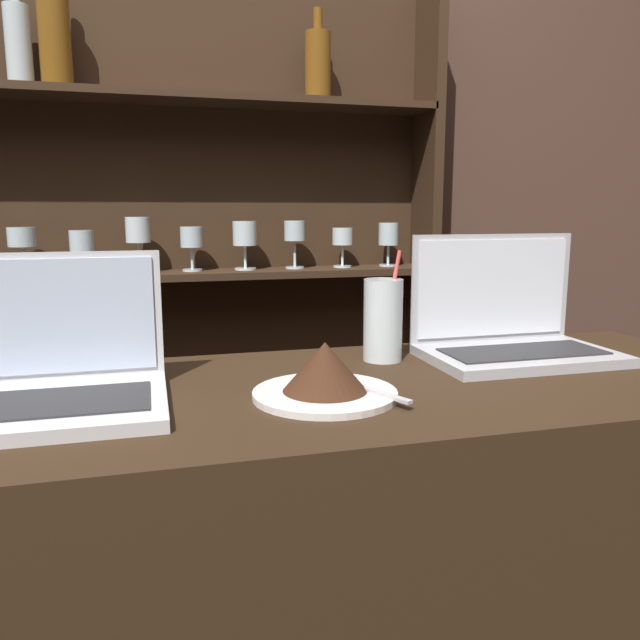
% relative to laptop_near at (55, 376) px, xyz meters
% --- Properties ---
extents(back_wall, '(7.00, 0.06, 2.70)m').
position_rel_laptop_near_xyz_m(back_wall, '(0.25, 1.00, 0.35)').
color(back_wall, '#4C3328').
rests_on(back_wall, ground_plane).
extents(back_shelf, '(1.44, 0.18, 1.90)m').
position_rel_laptop_near_xyz_m(back_shelf, '(0.25, 0.92, 0.00)').
color(back_shelf, '#332114').
rests_on(back_shelf, ground_plane).
extents(laptop_near, '(0.30, 0.25, 0.21)m').
position_rel_laptop_near_xyz_m(laptop_near, '(0.00, 0.00, 0.00)').
color(laptop_near, silver).
rests_on(laptop_near, bar_counter).
extents(laptop_far, '(0.34, 0.21, 0.22)m').
position_rel_laptop_near_xyz_m(laptop_far, '(0.77, 0.10, 0.01)').
color(laptop_far, '#ADADB2').
rests_on(laptop_far, bar_counter).
extents(cake_plate, '(0.21, 0.21, 0.08)m').
position_rel_laptop_near_xyz_m(cake_plate, '(0.37, -0.06, -0.01)').
color(cake_plate, silver).
rests_on(cake_plate, bar_counter).
extents(water_glass, '(0.07, 0.07, 0.20)m').
position_rel_laptop_near_xyz_m(water_glass, '(0.54, 0.13, 0.03)').
color(water_glass, silver).
rests_on(water_glass, bar_counter).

